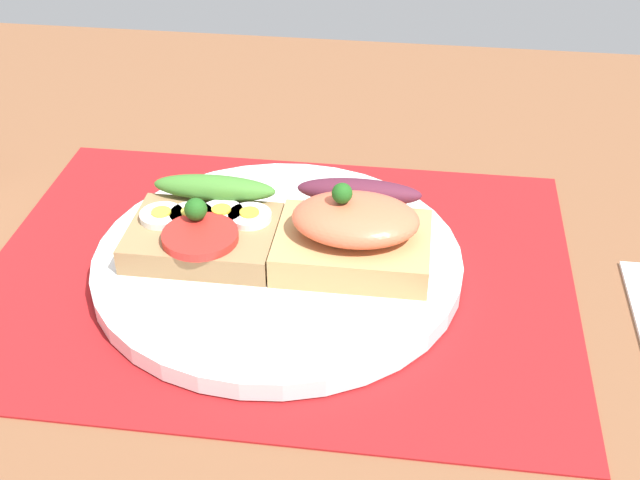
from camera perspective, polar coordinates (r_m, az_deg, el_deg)
The scene contains 5 objects.
ground_plane at distance 61.04cm, azimuth -2.80°, elevation -3.44°, with size 120.00×90.00×3.20cm, color brown.
placemat at distance 59.98cm, azimuth -2.84°, elevation -2.12°, with size 41.53×31.72×0.30cm, color #A6181A.
plate at distance 59.50cm, azimuth -2.87°, elevation -1.49°, with size 25.94×25.94×1.33cm, color white.
sandwich_egg_tomato at distance 59.54cm, azimuth -7.87°, elevation 0.72°, with size 10.28×9.20×4.07cm.
sandwich_salmon at distance 57.41cm, azimuth 2.32°, elevation 0.54°, with size 10.55×9.25×6.09cm.
Camera 1 is at (9.36, -47.15, 36.03)cm, focal length 47.18 mm.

